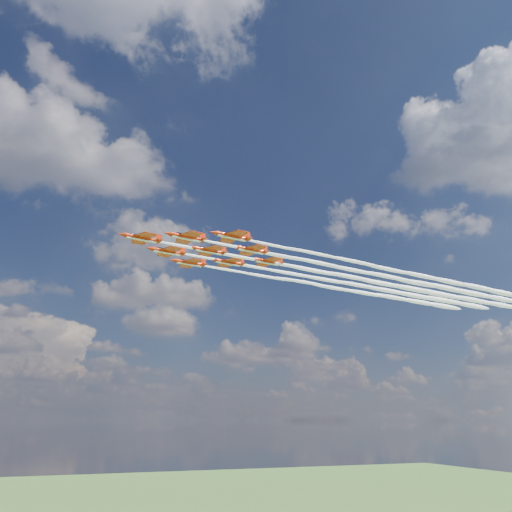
# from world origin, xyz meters

# --- Properties ---
(jet_lead) EXTENTS (117.39, 27.12, 2.80)m
(jet_lead) POSITION_xyz_m (35.82, 2.44, 81.76)
(jet_lead) COLOR red
(jet_row2_port) EXTENTS (117.39, 27.12, 2.80)m
(jet_row2_port) POSITION_xyz_m (46.18, -2.11, 81.76)
(jet_row2_port) COLOR red
(jet_row2_starb) EXTENTS (117.39, 27.12, 2.80)m
(jet_row2_starb) POSITION_xyz_m (43.76, 10.50, 81.76)
(jet_row2_starb) COLOR red
(jet_row3_port) EXTENTS (117.39, 27.12, 2.80)m
(jet_row3_port) POSITION_xyz_m (56.54, -6.66, 81.76)
(jet_row3_port) COLOR red
(jet_row3_centre) EXTENTS (117.39, 27.12, 2.80)m
(jet_row3_centre) POSITION_xyz_m (54.12, 5.95, 81.76)
(jet_row3_centre) COLOR red
(jet_row3_starb) EXTENTS (117.39, 27.12, 2.80)m
(jet_row3_starb) POSITION_xyz_m (51.70, 18.56, 81.76)
(jet_row3_starb) COLOR red
(jet_row4_port) EXTENTS (117.39, 27.12, 2.80)m
(jet_row4_port) POSITION_xyz_m (64.49, 1.40, 81.76)
(jet_row4_port) COLOR red
(jet_row4_starb) EXTENTS (117.39, 27.12, 2.80)m
(jet_row4_starb) POSITION_xyz_m (62.06, 14.01, 81.76)
(jet_row4_starb) COLOR red
(jet_tail) EXTENTS (117.39, 27.12, 2.80)m
(jet_tail) POSITION_xyz_m (72.43, 9.46, 81.76)
(jet_tail) COLOR red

